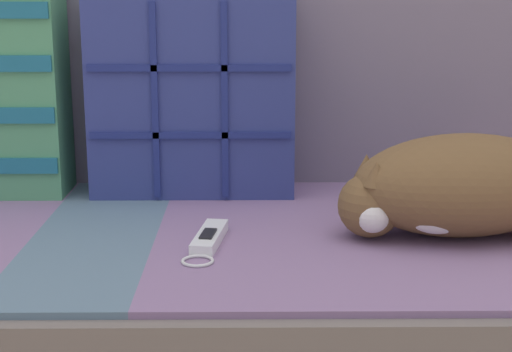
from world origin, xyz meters
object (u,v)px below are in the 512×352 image
object	(u,v)px
throw_pillow_quilted	(192,97)
game_remote_near	(209,239)
couch	(164,326)
sleeping_cat	(455,188)

from	to	relation	value
throw_pillow_quilted	game_remote_near	size ratio (longest dim) A/B	2.00
couch	game_remote_near	world-z (taller)	game_remote_near
couch	sleeping_cat	xyz separation A→B (m)	(0.49, -0.08, 0.27)
throw_pillow_quilted	sleeping_cat	bearing A→B (deg)	-32.62
couch	throw_pillow_quilted	bearing A→B (deg)	78.31
throw_pillow_quilted	game_remote_near	xyz separation A→B (m)	(0.04, -0.33, -0.18)
couch	game_remote_near	size ratio (longest dim) A/B	8.76
throw_pillow_quilted	game_remote_near	world-z (taller)	throw_pillow_quilted
sleeping_cat	game_remote_near	size ratio (longest dim) A/B	2.19
couch	throw_pillow_quilted	distance (m)	0.44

